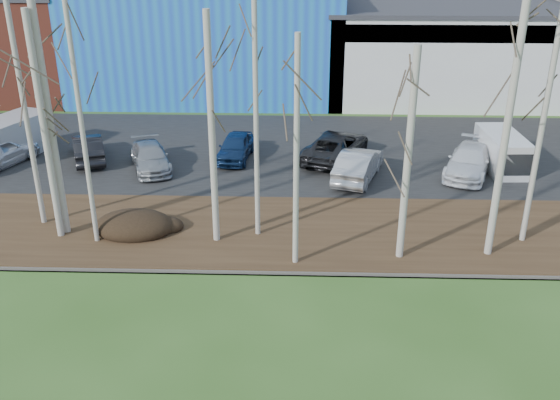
{
  "coord_description": "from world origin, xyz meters",
  "views": [
    {
      "loc": [
        0.96,
        -9.93,
        12.56
      ],
      "look_at": [
        0.24,
        12.42,
        2.5
      ],
      "focal_mm": 40.0,
      "sensor_mm": 36.0,
      "label": 1
    }
  ],
  "objects_px": {
    "car_3": "(235,147)",
    "van_grey": "(5,140)",
    "car_5": "(336,146)",
    "car_4": "(358,165)",
    "car_6": "(469,161)",
    "van_white": "(503,152)",
    "car_2": "(150,157)",
    "car_1": "(88,148)"
  },
  "relations": [
    {
      "from": "van_grey",
      "to": "car_4",
      "type": "bearing_deg",
      "value": 13.86
    },
    {
      "from": "car_1",
      "to": "van_grey",
      "type": "relative_size",
      "value": 0.81
    },
    {
      "from": "car_4",
      "to": "car_6",
      "type": "distance_m",
      "value": 6.05
    },
    {
      "from": "car_3",
      "to": "car_1",
      "type": "bearing_deg",
      "value": -170.65
    },
    {
      "from": "car_2",
      "to": "van_grey",
      "type": "relative_size",
      "value": 0.82
    },
    {
      "from": "car_5",
      "to": "car_2",
      "type": "bearing_deg",
      "value": 30.85
    },
    {
      "from": "car_4",
      "to": "car_5",
      "type": "bearing_deg",
      "value": -52.46
    },
    {
      "from": "car_1",
      "to": "car_4",
      "type": "xyz_separation_m",
      "value": [
        14.95,
        -2.32,
        0.06
      ]
    },
    {
      "from": "car_3",
      "to": "car_5",
      "type": "distance_m",
      "value": 5.67
    },
    {
      "from": "van_grey",
      "to": "car_2",
      "type": "bearing_deg",
      "value": 12.32
    },
    {
      "from": "car_3",
      "to": "van_white",
      "type": "bearing_deg",
      "value": 1.82
    },
    {
      "from": "car_1",
      "to": "van_grey",
      "type": "bearing_deg",
      "value": -22.8
    },
    {
      "from": "car_5",
      "to": "car_6",
      "type": "bearing_deg",
      "value": -174.79
    },
    {
      "from": "car_4",
      "to": "car_6",
      "type": "bearing_deg",
      "value": -153.06
    },
    {
      "from": "van_white",
      "to": "car_1",
      "type": "bearing_deg",
      "value": 175.98
    },
    {
      "from": "car_2",
      "to": "car_3",
      "type": "relative_size",
      "value": 1.09
    },
    {
      "from": "van_white",
      "to": "car_3",
      "type": "bearing_deg",
      "value": 173.26
    },
    {
      "from": "car_2",
      "to": "car_5",
      "type": "height_order",
      "value": "car_5"
    },
    {
      "from": "car_2",
      "to": "van_white",
      "type": "distance_m",
      "value": 19.13
    },
    {
      "from": "car_6",
      "to": "van_white",
      "type": "relative_size",
      "value": 1.16
    },
    {
      "from": "car_5",
      "to": "van_white",
      "type": "height_order",
      "value": "van_white"
    },
    {
      "from": "car_3",
      "to": "car_2",
      "type": "bearing_deg",
      "value": -153.74
    },
    {
      "from": "car_3",
      "to": "car_5",
      "type": "relative_size",
      "value": 0.73
    },
    {
      "from": "car_3",
      "to": "car_6",
      "type": "height_order",
      "value": "car_6"
    },
    {
      "from": "car_4",
      "to": "car_1",
      "type": "bearing_deg",
      "value": 9.39
    },
    {
      "from": "van_grey",
      "to": "van_white",
      "type": "bearing_deg",
      "value": 19.54
    },
    {
      "from": "car_4",
      "to": "car_2",
      "type": "bearing_deg",
      "value": 12.32
    },
    {
      "from": "car_4",
      "to": "car_5",
      "type": "height_order",
      "value": "car_4"
    },
    {
      "from": "car_4",
      "to": "van_grey",
      "type": "height_order",
      "value": "van_grey"
    },
    {
      "from": "car_2",
      "to": "car_3",
      "type": "xyz_separation_m",
      "value": [
        4.48,
        1.66,
        0.05
      ]
    },
    {
      "from": "car_4",
      "to": "car_3",
      "type": "bearing_deg",
      "value": -4.63
    },
    {
      "from": "car_5",
      "to": "van_grey",
      "type": "height_order",
      "value": "van_grey"
    },
    {
      "from": "car_3",
      "to": "van_grey",
      "type": "height_order",
      "value": "van_grey"
    },
    {
      "from": "car_3",
      "to": "van_grey",
      "type": "bearing_deg",
      "value": -172.41
    },
    {
      "from": "car_1",
      "to": "car_3",
      "type": "relative_size",
      "value": 1.08
    },
    {
      "from": "car_3",
      "to": "van_white",
      "type": "relative_size",
      "value": 0.94
    },
    {
      "from": "car_1",
      "to": "van_white",
      "type": "bearing_deg",
      "value": 157.26
    },
    {
      "from": "car_2",
      "to": "van_white",
      "type": "height_order",
      "value": "van_white"
    },
    {
      "from": "car_1",
      "to": "car_6",
      "type": "bearing_deg",
      "value": 154.82
    },
    {
      "from": "car_2",
      "to": "van_white",
      "type": "bearing_deg",
      "value": -18.3
    },
    {
      "from": "car_1",
      "to": "van_grey",
      "type": "height_order",
      "value": "van_grey"
    },
    {
      "from": "car_3",
      "to": "car_4",
      "type": "bearing_deg",
      "value": -16.91
    }
  ]
}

